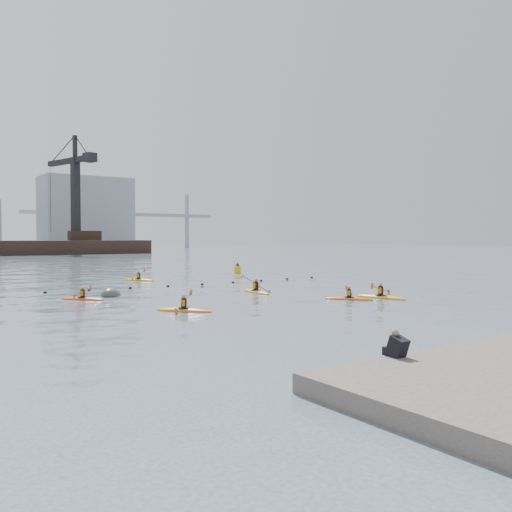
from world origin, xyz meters
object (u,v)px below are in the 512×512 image
object	(u,v)px
kayaker_3	(256,291)
mooring_buoy	(111,296)
kayaker_1	(381,297)
kayaker_4	(349,298)
kayaker_0	(184,310)
kayaker_2	(83,298)
kayaker_5	(139,280)
nav_buoy	(238,270)

from	to	relation	value
kayaker_3	mooring_buoy	distance (m)	9.66
kayaker_1	kayaker_4	distance (m)	2.28
kayaker_0	kayaker_1	distance (m)	13.03
kayaker_0	kayaker_3	world-z (taller)	kayaker_3
kayaker_1	kayaker_4	xyz separation A→B (m)	(-2.22, 0.54, -0.01)
kayaker_2	kayaker_3	xyz separation A→B (m)	(11.10, -2.60, 0.02)
kayaker_3	kayaker_5	bearing A→B (deg)	105.08
kayaker_1	kayaker_2	size ratio (longest dim) A/B	1.38
kayaker_0	kayaker_4	size ratio (longest dim) A/B	1.02
kayaker_2	nav_buoy	bearing A→B (deg)	-6.34
kayaker_2	kayaker_3	world-z (taller)	kayaker_3
kayaker_1	kayaker_5	distance (m)	22.81
kayaker_3	kayaker_4	distance (m)	7.03
kayaker_0	kayaker_4	world-z (taller)	kayaker_0
kayaker_0	kayaker_5	bearing A→B (deg)	34.16
nav_buoy	kayaker_5	bearing A→B (deg)	-165.99
kayaker_0	nav_buoy	size ratio (longest dim) A/B	2.12
kayaker_1	kayaker_4	world-z (taller)	kayaker_1
kayaker_2	mooring_buoy	world-z (taller)	kayaker_2
kayaker_4	kayaker_5	xyz separation A→B (m)	(-4.80, 21.15, 0.00)
kayaker_1	mooring_buoy	world-z (taller)	kayaker_1
kayaker_2	mooring_buoy	distance (m)	2.58
kayaker_3	kayaker_2	bearing A→B (deg)	172.08
kayaker_5	mooring_buoy	bearing A→B (deg)	-156.16
kayaker_0	kayaker_1	xyz separation A→B (m)	(12.92, -1.64, 0.01)
nav_buoy	kayaker_1	bearing A→B (deg)	-102.26
kayaker_3	mooring_buoy	bearing A→B (deg)	161.70
kayaker_1	nav_buoy	size ratio (longest dim) A/B	2.64
kayaker_3	kayaker_1	bearing A→B (deg)	-52.68
kayaker_4	kayaker_5	bearing A→B (deg)	-113.78
kayaker_2	nav_buoy	world-z (taller)	nav_buoy
kayaker_0	mooring_buoy	size ratio (longest dim) A/B	1.36
kayaker_2	kayaker_3	bearing A→B (deg)	-55.06
kayaker_1	kayaker_3	bearing A→B (deg)	107.89
kayaker_0	kayaker_5	size ratio (longest dim) A/B	0.98
kayaker_3	kayaker_5	world-z (taller)	kayaker_3
kayaker_3	kayaker_4	size ratio (longest dim) A/B	1.28
kayaker_1	kayaker_5	size ratio (longest dim) A/B	1.22
kayaker_4	nav_buoy	xyz separation A→B (m)	(7.60, 24.25, 0.31)
mooring_buoy	nav_buoy	world-z (taller)	nav_buoy
kayaker_1	nav_buoy	xyz separation A→B (m)	(5.39, 24.79, 0.29)
kayaker_4	mooring_buoy	distance (m)	15.32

